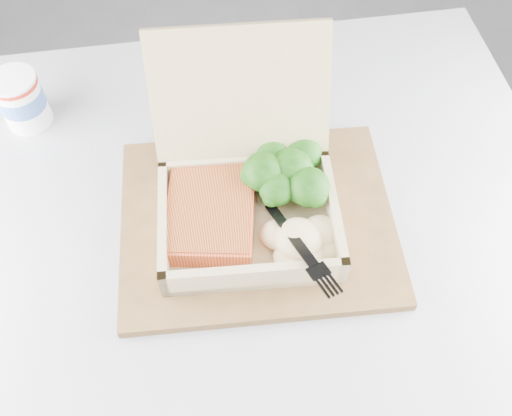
{
  "coord_description": "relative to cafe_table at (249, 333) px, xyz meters",
  "views": [
    {
      "loc": [
        0.14,
        -0.47,
        1.35
      ],
      "look_at": [
        0.17,
        -0.11,
        0.8
      ],
      "focal_mm": 40.0,
      "sensor_mm": 36.0,
      "label": 1
    }
  ],
  "objects": [
    {
      "name": "paper_cup",
      "position": [
        -0.29,
        0.27,
        0.24
      ],
      "size": [
        0.06,
        0.06,
        0.08
      ],
      "color": "white",
      "rests_on": "cafe_table"
    },
    {
      "name": "plastic_fork",
      "position": [
        0.04,
        0.04,
        0.25
      ],
      "size": [
        0.07,
        0.15,
        0.03
      ],
      "rotation": [
        0.0,
        0.0,
        3.51
      ],
      "color": "black",
      "rests_on": "mashed_potatoes"
    },
    {
      "name": "receipt",
      "position": [
        0.0,
        0.26,
        0.19
      ],
      "size": [
        0.1,
        0.15,
        0.0
      ],
      "primitive_type": "cube",
      "rotation": [
        0.0,
        0.0,
        0.22
      ],
      "color": "silver",
      "rests_on": "cafe_table"
    },
    {
      "name": "cafe_table",
      "position": [
        0.0,
        0.0,
        0.0
      ],
      "size": [
        0.91,
        0.91,
        0.75
      ],
      "rotation": [
        0.0,
        0.0,
        0.07
      ],
      "color": "black",
      "rests_on": "floor"
    },
    {
      "name": "takeout_container",
      "position": [
        0.01,
        0.09,
        0.26
      ],
      "size": [
        0.21,
        0.23,
        0.19
      ],
      "rotation": [
        0.0,
        0.0,
        0.0
      ],
      "color": "tan",
      "rests_on": "serving_tray"
    },
    {
      "name": "mashed_potatoes",
      "position": [
        0.06,
        0.02,
        0.23
      ],
      "size": [
        0.09,
        0.08,
        0.03
      ],
      "primitive_type": "ellipsoid",
      "color": "beige",
      "rests_on": "takeout_container"
    },
    {
      "name": "serving_tray",
      "position": [
        0.02,
        0.07,
        0.2
      ],
      "size": [
        0.34,
        0.27,
        0.01
      ],
      "primitive_type": "cube",
      "rotation": [
        0.0,
        0.0,
        0.01
      ],
      "color": "brown",
      "rests_on": "cafe_table"
    },
    {
      "name": "broccoli_pile",
      "position": [
        0.06,
        0.11,
        0.24
      ],
      "size": [
        0.12,
        0.12,
        0.04
      ],
      "primitive_type": null,
      "color": "#276817",
      "rests_on": "takeout_container"
    },
    {
      "name": "floor",
      "position": [
        -0.16,
        0.17,
        -0.56
      ],
      "size": [
        4.0,
        4.0,
        0.0
      ],
      "primitive_type": "plane",
      "color": "gray",
      "rests_on": "ground"
    },
    {
      "name": "salmon_fillet",
      "position": [
        -0.04,
        0.06,
        0.23
      ],
      "size": [
        0.12,
        0.15,
        0.03
      ],
      "primitive_type": "cube",
      "rotation": [
        0.0,
        0.0,
        -0.12
      ],
      "color": "#F2582F",
      "rests_on": "takeout_container"
    }
  ]
}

